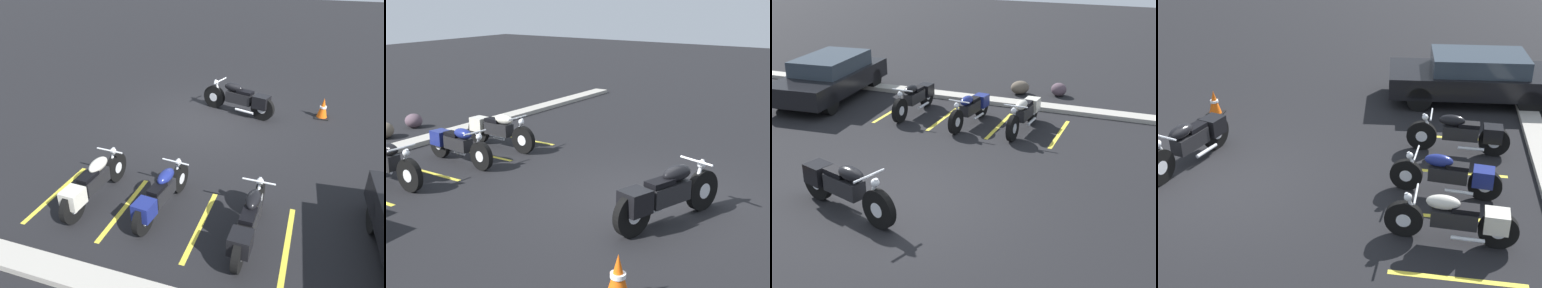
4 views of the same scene
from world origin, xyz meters
The scene contains 11 objects.
ground centered at (0.00, 0.00, 0.00)m, with size 60.00×60.00×0.00m, color black.
motorcycle_black_featured centered at (-0.82, -0.77, 0.51)m, with size 2.36×1.01×0.95m.
parked_bike_0 centered at (-2.13, 4.78, 0.46)m, with size 0.62×2.20×0.86m.
parked_bike_1 centered at (-0.36, 4.52, 0.44)m, with size 0.61×2.09×0.82m.
parked_bike_2 centered at (1.07, 4.62, 0.46)m, with size 0.61×2.18×0.86m.
concrete_curb centered at (0.00, 6.48, 0.06)m, with size 18.00×0.50×0.12m, color #A8A399.
traffic_cone centered at (-3.22, -1.29, 0.30)m, with size 0.40×0.40×0.63m.
stall_line_0 centered at (-2.82, 4.63, 0.00)m, with size 0.10×2.10×0.00m, color gold.
stall_line_1 centered at (-1.22, 4.63, 0.00)m, with size 0.10×2.10×0.00m, color gold.
stall_line_2 centered at (0.39, 4.63, 0.00)m, with size 0.10×2.10×0.00m, color gold.
stall_line_3 centered at (2.00, 4.63, 0.00)m, with size 0.10×2.10×0.00m, color gold.
Camera 1 is at (-2.83, 9.88, 4.68)m, focal length 35.00 mm.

